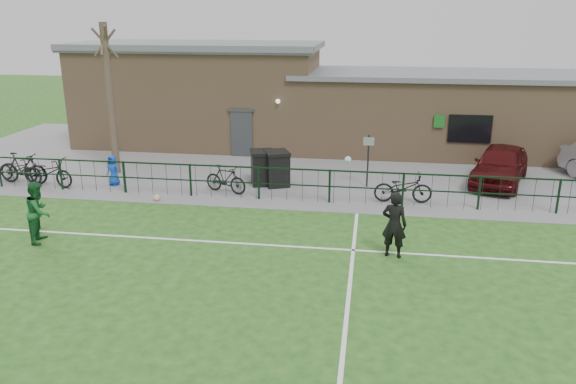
# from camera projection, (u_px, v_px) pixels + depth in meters

# --- Properties ---
(ground) EXTENTS (90.00, 90.00, 0.00)m
(ground) POSITION_uv_depth(u_px,v_px,m) (254.00, 318.00, 12.20)
(ground) COLOR #214E17
(ground) RESTS_ON ground
(paving_strip) EXTENTS (34.00, 13.00, 0.02)m
(paving_strip) POSITION_uv_depth(u_px,v_px,m) (317.00, 162.00, 24.91)
(paving_strip) COLOR slate
(paving_strip) RESTS_ON ground
(pitch_line_touch) EXTENTS (28.00, 0.10, 0.01)m
(pitch_line_touch) POSITION_uv_depth(u_px,v_px,m) (300.00, 203.00, 19.54)
(pitch_line_touch) COLOR white
(pitch_line_touch) RESTS_ON ground
(pitch_line_mid) EXTENTS (28.00, 0.10, 0.01)m
(pitch_line_mid) POSITION_uv_depth(u_px,v_px,m) (283.00, 246.00, 15.97)
(pitch_line_mid) COLOR white
(pitch_line_mid) RESTS_ON ground
(pitch_line_perp) EXTENTS (0.10, 16.00, 0.01)m
(pitch_line_perp) POSITION_uv_depth(u_px,v_px,m) (346.00, 325.00, 11.92)
(pitch_line_perp) COLOR white
(pitch_line_perp) RESTS_ON ground
(perimeter_fence) EXTENTS (28.00, 0.10, 1.20)m
(perimeter_fence) POSITION_uv_depth(u_px,v_px,m) (301.00, 185.00, 19.55)
(perimeter_fence) COLOR black
(perimeter_fence) RESTS_ON ground
(bare_tree) EXTENTS (0.30, 0.30, 6.00)m
(bare_tree) POSITION_uv_depth(u_px,v_px,m) (110.00, 100.00, 22.31)
(bare_tree) COLOR #47372B
(bare_tree) RESTS_ON ground
(wheelie_bin_left) EXTENTS (1.06, 1.13, 1.23)m
(wheelie_bin_left) POSITION_uv_depth(u_px,v_px,m) (263.00, 169.00, 21.48)
(wheelie_bin_left) COLOR black
(wheelie_bin_left) RESTS_ON paving_strip
(wheelie_bin_right) EXTENTS (1.13, 1.19, 1.25)m
(wheelie_bin_right) POSITION_uv_depth(u_px,v_px,m) (277.00, 169.00, 21.33)
(wheelie_bin_right) COLOR black
(wheelie_bin_right) RESTS_ON paving_strip
(sign_post) EXTENTS (0.08, 0.08, 2.00)m
(sign_post) POSITION_uv_depth(u_px,v_px,m) (368.00, 161.00, 21.06)
(sign_post) COLOR black
(sign_post) RESTS_ON paving_strip
(car_maroon) EXTENTS (3.11, 4.68, 1.48)m
(car_maroon) POSITION_uv_depth(u_px,v_px,m) (500.00, 165.00, 21.55)
(car_maroon) COLOR #420B0D
(car_maroon) RESTS_ON paving_strip
(bicycle_a) EXTENTS (1.87, 0.90, 0.94)m
(bicycle_a) POSITION_uv_depth(u_px,v_px,m) (18.00, 169.00, 21.98)
(bicycle_a) COLOR black
(bicycle_a) RESTS_ON paving_strip
(bicycle_b) EXTENTS (2.06, 0.69, 1.22)m
(bicycle_b) POSITION_uv_depth(u_px,v_px,m) (23.00, 168.00, 21.56)
(bicycle_b) COLOR black
(bicycle_b) RESTS_ON paving_strip
(bicycle_c) EXTENTS (2.21, 1.08, 1.11)m
(bicycle_c) POSITION_uv_depth(u_px,v_px,m) (48.00, 172.00, 21.23)
(bicycle_c) COLOR black
(bicycle_c) RESTS_ON paving_strip
(bicycle_d) EXTENTS (1.77, 1.02, 1.03)m
(bicycle_d) POSITION_uv_depth(u_px,v_px,m) (226.00, 179.00, 20.49)
(bicycle_d) COLOR black
(bicycle_d) RESTS_ON paving_strip
(bicycle_e) EXTENTS (2.02, 0.79, 1.05)m
(bicycle_e) POSITION_uv_depth(u_px,v_px,m) (403.00, 188.00, 19.44)
(bicycle_e) COLOR black
(bicycle_e) RESTS_ON paving_strip
(spectator_child) EXTENTS (0.66, 0.53, 1.17)m
(spectator_child) POSITION_uv_depth(u_px,v_px,m) (113.00, 170.00, 21.37)
(spectator_child) COLOR #1242B1
(spectator_child) RESTS_ON paving_strip
(goalkeeper_kick) EXTENTS (1.91, 3.54, 1.97)m
(goalkeeper_kick) POSITION_uv_depth(u_px,v_px,m) (393.00, 223.00, 15.08)
(goalkeeper_kick) COLOR black
(goalkeeper_kick) RESTS_ON ground
(outfield_player) EXTENTS (0.85, 1.00, 1.79)m
(outfield_player) POSITION_uv_depth(u_px,v_px,m) (39.00, 212.00, 16.08)
(outfield_player) COLOR #195828
(outfield_player) RESTS_ON ground
(ball_ground) EXTENTS (0.24, 0.24, 0.24)m
(ball_ground) POSITION_uv_depth(u_px,v_px,m) (157.00, 198.00, 19.72)
(ball_ground) COLOR silver
(ball_ground) RESTS_ON ground
(clubhouse) EXTENTS (24.25, 5.40, 4.96)m
(clubhouse) POSITION_uv_depth(u_px,v_px,m) (306.00, 101.00, 27.18)
(clubhouse) COLOR #9C7A57
(clubhouse) RESTS_ON ground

